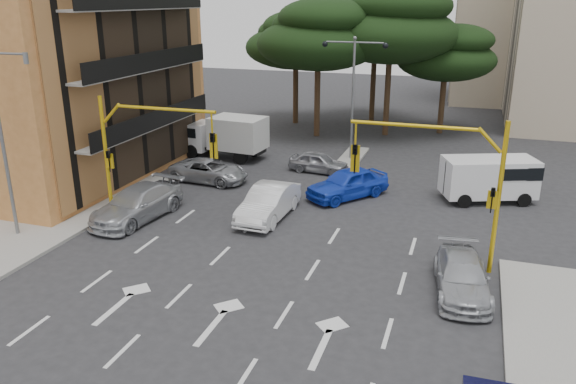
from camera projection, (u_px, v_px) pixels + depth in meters
name	position (u px, v px, depth m)	size (l,w,h in m)	color
ground	(265.00, 263.00, 22.72)	(120.00, 120.00, 0.00)	#28282B
median_strip	(350.00, 159.00, 37.04)	(1.40, 6.00, 0.15)	gray
apartment_orange	(26.00, 57.00, 33.00)	(15.19, 16.15, 13.70)	#B57038
apartment_beige_far	(543.00, 17.00, 55.56)	(16.20, 12.15, 16.70)	beige
pine_left_near	(319.00, 34.00, 41.08)	(9.15, 9.15, 10.23)	#382616
pine_center	(392.00, 24.00, 41.16)	(9.98, 9.98, 11.16)	#382616
pine_left_far	(296.00, 40.00, 45.79)	(8.32, 8.32, 9.30)	#382616
pine_right	(447.00, 53.00, 42.44)	(7.49, 7.49, 8.37)	#382616
pine_back	(376.00, 30.00, 46.46)	(9.15, 9.15, 10.23)	#382616
signal_mast_right	(451.00, 173.00, 21.20)	(5.79, 0.37, 6.00)	gold
signal_mast_left	(138.00, 145.00, 25.26)	(5.79, 0.37, 6.00)	gold
street_lamp_left	(5.00, 134.00, 23.64)	(2.08, 0.20, 8.00)	slate
street_lamp_center	(354.00, 77.00, 35.28)	(4.16, 0.36, 7.77)	slate
car_white_hatch	(269.00, 203.00, 27.08)	(1.68, 4.82, 1.59)	silver
car_blue_compact	(348.00, 183.00, 29.88)	(1.89, 4.69, 1.60)	#173AC3
car_silver_wagon	(137.00, 204.00, 26.98)	(2.18, 5.37, 1.56)	#AAADB2
car_silver_cross_a	(209.00, 171.00, 32.57)	(2.13, 4.63, 1.29)	#9C9FA4
car_silver_cross_b	(319.00, 162.00, 34.32)	(1.48, 3.67, 1.25)	#9A9BA1
car_silver_parked	(462.00, 276.00, 20.22)	(1.83, 4.51, 1.31)	#A6A9AE
van_white	(488.00, 179.00, 29.32)	(2.11, 4.67, 2.34)	white
box_truck_a	(224.00, 137.00, 37.23)	(2.40, 5.72, 2.81)	white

